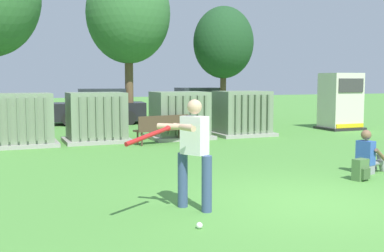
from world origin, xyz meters
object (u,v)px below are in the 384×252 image
at_px(transformer_west, 22,120).
at_px(transformer_mid_east, 180,116).
at_px(seated_spectator, 368,156).
at_px(transformer_mid_west, 96,118).
at_px(generator_enclosure, 340,102).
at_px(sports_ball, 199,225).
at_px(parked_car_right_of_center, 196,105).
at_px(transformer_east, 242,114).
at_px(batter, 192,149).
at_px(parked_car_left_of_center, 99,108).
at_px(backpack, 361,170).
at_px(park_bench, 162,127).

xyz_separation_m(transformer_west, transformer_mid_east, (5.16, -0.07, 0.00)).
bearing_deg(seated_spectator, transformer_mid_east, 102.80).
bearing_deg(transformer_mid_west, generator_enclosure, 1.57).
bearing_deg(seated_spectator, sports_ball, -155.31).
bearing_deg(parked_car_right_of_center, transformer_mid_east, -116.52).
bearing_deg(transformer_east, seated_spectator, -96.05).
distance_m(batter, parked_car_left_of_center, 15.34).
bearing_deg(sports_ball, batter, 74.04).
bearing_deg(backpack, transformer_mid_west, 115.37).
bearing_deg(batter, seated_spectator, 16.19).
bearing_deg(backpack, sports_ball, -158.15).
distance_m(transformer_east, sports_ball, 11.26).
bearing_deg(transformer_mid_east, seated_spectator, -77.20).
xyz_separation_m(transformer_west, generator_enclosure, (12.34, 0.37, 0.35)).
bearing_deg(transformer_west, generator_enclosure, 1.71).
distance_m(generator_enclosure, sports_ball, 14.57).
relative_size(transformer_mid_east, park_bench, 1.14).
relative_size(transformer_east, sports_ball, 23.33).
height_order(transformer_mid_east, parked_car_right_of_center, same).
height_order(transformer_west, batter, batter).
bearing_deg(sports_ball, backpack, 21.85).
distance_m(parked_car_left_of_center, parked_car_right_of_center, 5.19).
relative_size(batter, parked_car_right_of_center, 0.41).
height_order(sports_ball, seated_spectator, seated_spectator).
bearing_deg(transformer_west, transformer_mid_west, 2.33).
distance_m(transformer_mid_east, parked_car_right_of_center, 8.14).
bearing_deg(park_bench, transformer_mid_west, 144.82).
height_order(transformer_west, parked_car_left_of_center, same).
relative_size(transformer_mid_east, transformer_east, 1.00).
bearing_deg(parked_car_left_of_center, generator_enclosure, -35.16).
bearing_deg(batter, parked_car_right_of_center, 67.37).
bearing_deg(sports_ball, transformer_mid_west, 87.38).
xyz_separation_m(transformer_mid_west, transformer_east, (5.29, -0.13, 0.00)).
relative_size(transformer_mid_east, backpack, 4.77).
distance_m(transformer_mid_east, park_bench, 1.53).
xyz_separation_m(transformer_east, park_bench, (-3.46, -1.16, -0.25)).
height_order(transformer_mid_west, parked_car_right_of_center, same).
height_order(transformer_mid_east, batter, batter).
relative_size(transformer_mid_west, seated_spectator, 2.18).
bearing_deg(parked_car_left_of_center, transformer_mid_west, -101.86).
bearing_deg(transformer_east, backpack, -100.46).
xyz_separation_m(transformer_west, parked_car_left_of_center, (3.66, 6.49, -0.04)).
bearing_deg(transformer_mid_west, batter, -91.20).
bearing_deg(transformer_mid_east, parked_car_right_of_center, 63.48).
relative_size(transformer_mid_west, transformer_mid_east, 1.00).
relative_size(seated_spectator, parked_car_left_of_center, 0.22).
height_order(batter, backpack, batter).
bearing_deg(parked_car_right_of_center, transformer_west, -140.66).
distance_m(transformer_mid_east, generator_enclosure, 7.20).
distance_m(seated_spectator, parked_car_left_of_center, 14.26).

